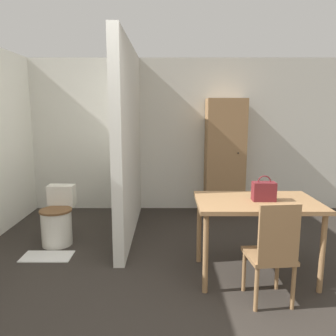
% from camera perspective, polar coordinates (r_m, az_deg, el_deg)
% --- Properties ---
extents(wall_back, '(5.73, 0.12, 2.50)m').
position_cam_1_polar(wall_back, '(5.53, 1.04, 5.69)').
color(wall_back, silver).
rests_on(wall_back, ground_plane).
extents(partition_wall, '(0.12, 2.19, 2.50)m').
position_cam_1_polar(partition_wall, '(4.41, -6.92, 4.54)').
color(partition_wall, silver).
rests_on(partition_wall, ground_plane).
extents(dining_table, '(1.18, 0.75, 0.79)m').
position_cam_1_polar(dining_table, '(3.37, 15.09, -6.90)').
color(dining_table, '#997047').
rests_on(dining_table, ground_plane).
extents(wooden_chair, '(0.41, 0.41, 0.93)m').
position_cam_1_polar(wooden_chair, '(2.99, 17.68, -13.65)').
color(wooden_chair, '#997047').
rests_on(wooden_chair, ground_plane).
extents(toilet, '(0.39, 0.54, 0.71)m').
position_cam_1_polar(toilet, '(4.40, -18.71, -8.59)').
color(toilet, silver).
rests_on(toilet, ground_plane).
extents(handbag, '(0.22, 0.12, 0.25)m').
position_cam_1_polar(handbag, '(3.32, 16.30, -3.87)').
color(handbag, maroon).
rests_on(handbag, dining_table).
extents(wooden_cabinet, '(0.61, 0.45, 1.85)m').
position_cam_1_polar(wooden_cabinet, '(5.35, 9.78, 1.90)').
color(wooden_cabinet, '#997047').
rests_on(wooden_cabinet, ground_plane).
extents(bath_mat, '(0.56, 0.30, 0.01)m').
position_cam_1_polar(bath_mat, '(4.14, -20.35, -14.25)').
color(bath_mat, silver).
rests_on(bath_mat, ground_plane).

